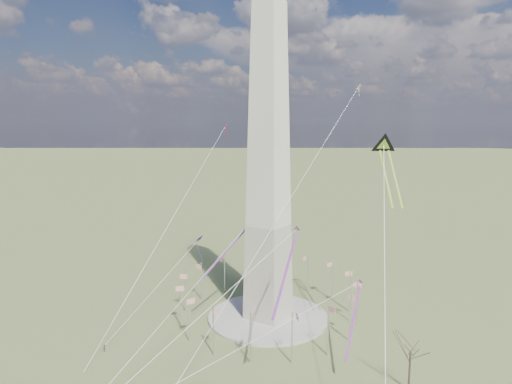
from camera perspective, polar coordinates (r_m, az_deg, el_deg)
The scene contains 13 objects.
ground at distance 142.52m, azimuth 1.52°, elevation -15.51°, with size 2000.00×2000.00×0.00m, color #566432.
plaza at distance 142.35m, azimuth 1.52°, elevation -15.36°, with size 36.00×36.00×0.80m, color #A29E94.
washington_monument at distance 130.26m, azimuth 1.60°, elevation 4.09°, with size 15.56×15.56×100.00m.
flagpole_ring at distance 139.67m, azimuth 1.53°, elevation -12.79°, with size 54.40×54.40×13.00m.
tree_near at distance 109.86m, azimuth 18.78°, elevation -17.99°, with size 8.05×8.05×14.08m.
person_west at distance 130.29m, azimuth -18.39°, elevation -18.02°, with size 0.84×0.65×1.73m, color gray.
kite_delta_black at distance 123.10m, azimuth 15.77°, elevation 5.22°, with size 14.05×19.59×16.55m.
kite_diamond_purple at distance 152.32m, azimuth -7.13°, elevation -6.23°, with size 1.93×3.25×10.38m.
kite_streamer_left at distance 106.93m, azimuth 4.19°, elevation -8.21°, with size 7.34×21.81×15.32m.
kite_streamer_mid at distance 136.62m, azimuth -2.44°, elevation -5.88°, with size 4.66×21.55×14.86m.
kite_streamer_right at distance 118.65m, azimuth 12.29°, elevation -14.11°, with size 5.45×19.28×13.40m.
kite_small_red at distance 178.35m, azimuth -3.82°, elevation 8.11°, with size 1.97×1.72×5.12m.
kite_small_white at distance 160.72m, azimuth 12.76°, elevation 12.61°, with size 1.46×1.29×3.88m.
Camera 1 is at (68.77, -110.09, 58.84)m, focal length 32.00 mm.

